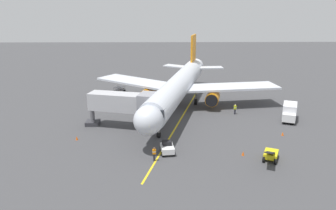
# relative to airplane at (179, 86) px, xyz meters

# --- Properties ---
(ground_plane) EXTENTS (220.00, 220.00, 0.00)m
(ground_plane) POSITION_rel_airplane_xyz_m (-0.57, -1.58, -4.00)
(ground_plane) COLOR #424244
(apron_lead_in_line) EXTENTS (10.12, 38.82, 0.01)m
(apron_lead_in_line) POSITION_rel_airplane_xyz_m (0.07, 6.27, -4.00)
(apron_lead_in_line) COLOR yellow
(apron_lead_in_line) RESTS_ON ground
(airplane) EXTENTS (33.73, 39.82, 11.50)m
(airplane) POSITION_rel_airplane_xyz_m (0.00, 0.00, 0.00)
(airplane) COLOR silver
(airplane) RESTS_ON ground
(jet_bridge) EXTENTS (11.47, 5.38, 5.40)m
(jet_bridge) POSITION_rel_airplane_xyz_m (7.99, 9.61, -0.24)
(jet_bridge) COLOR #B7B7BC
(jet_bridge) RESTS_ON ground
(ground_crew_marshaller) EXTENTS (0.44, 0.33, 1.71)m
(ground_crew_marshaller) POSITION_rel_airplane_xyz_m (3.86, 20.46, -3.12)
(ground_crew_marshaller) COLOR #23232D
(ground_crew_marshaller) RESTS_ON ground
(ground_crew_wing_walker) EXTENTS (0.46, 0.36, 1.71)m
(ground_crew_wing_walker) POSITION_rel_airplane_xyz_m (-9.16, 3.57, -3.12)
(ground_crew_wing_walker) COLOR #23232D
(ground_crew_wing_walker) RESTS_ON ground
(box_truck_near_nose) EXTENTS (3.58, 5.00, 2.62)m
(box_truck_near_nose) POSITION_rel_airplane_xyz_m (-16.95, 6.83, -2.62)
(box_truck_near_nose) COLOR white
(box_truck_near_nose) RESTS_ON ground
(baggage_cart_portside) EXTENTS (2.35, 2.94, 1.27)m
(baggage_cart_portside) POSITION_rel_airplane_xyz_m (11.81, -10.99, -3.35)
(baggage_cart_portside) COLOR #9E9EA3
(baggage_cart_portside) RESTS_ON ground
(belt_loader_starboard_side) EXTENTS (3.00, 4.66, 2.32)m
(belt_loader_starboard_side) POSITION_rel_airplane_xyz_m (-9.66, 20.49, -3.29)
(belt_loader_starboard_side) COLOR yellow
(belt_loader_starboard_side) RESTS_ON ground
(tug_rear_apron) EXTENTS (1.80, 2.46, 1.50)m
(tug_rear_apron) POSITION_rel_airplane_xyz_m (2.33, 18.42, -3.30)
(tug_rear_apron) COLOR white
(tug_rear_apron) RESTS_ON ground
(safety_cone_nose_left) EXTENTS (0.32, 0.32, 0.55)m
(safety_cone_nose_left) POSITION_rel_airplane_xyz_m (-6.77, 19.20, -3.73)
(safety_cone_nose_left) COLOR #F2590F
(safety_cone_nose_left) RESTS_ON ground
(safety_cone_nose_right) EXTENTS (0.32, 0.32, 0.55)m
(safety_cone_nose_right) POSITION_rel_airplane_xyz_m (-13.78, 13.01, -3.73)
(safety_cone_nose_right) COLOR #F2590F
(safety_cone_nose_right) RESTS_ON ground
(safety_cone_wing_port) EXTENTS (0.32, 0.32, 0.55)m
(safety_cone_wing_port) POSITION_rel_airplane_xyz_m (14.40, 14.07, -3.73)
(safety_cone_wing_port) COLOR #F2590F
(safety_cone_wing_port) RESTS_ON ground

